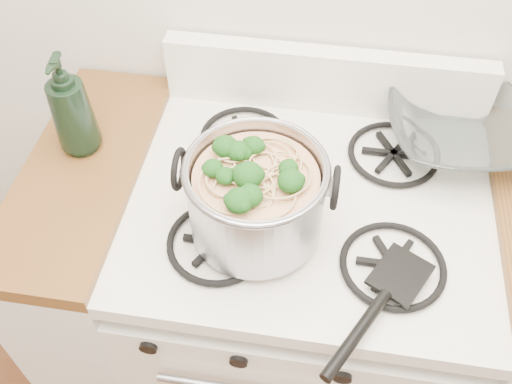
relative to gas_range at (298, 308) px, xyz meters
name	(u,v)px	position (x,y,z in m)	size (l,w,h in m)	color
gas_range	(298,308)	(0.00, 0.00, 0.00)	(0.76, 0.66, 0.92)	white
counter_left	(120,277)	(-0.51, 0.00, 0.02)	(0.25, 0.65, 0.92)	silver
stock_pot	(256,197)	(-0.10, -0.10, 0.57)	(0.30, 0.27, 0.18)	#97979F
spatula	(401,273)	(0.18, -0.18, 0.50)	(0.29, 0.31, 0.02)	black
glass_bowl	(455,137)	(0.30, 0.20, 0.50)	(0.13, 0.13, 0.03)	white
bottle	(70,105)	(-0.52, 0.06, 0.60)	(0.09, 0.09, 0.24)	black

